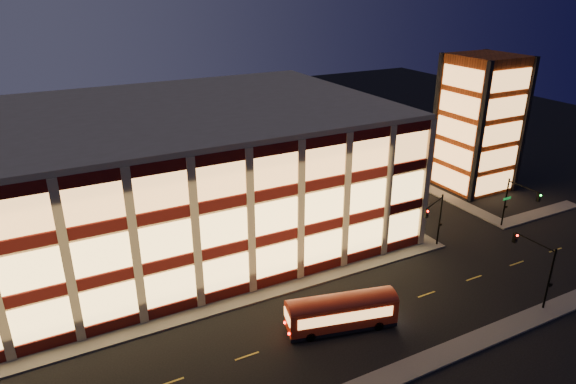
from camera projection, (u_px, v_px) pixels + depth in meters
ground at (241, 308)px, 45.21m from camera, size 200.00×200.00×0.00m
sidewalk_office_south at (204, 311)px, 44.71m from camera, size 54.00×2.00×0.15m
sidewalk_office_east at (349, 195)px, 68.99m from camera, size 2.00×30.00×0.15m
sidewalk_tower_south at (537, 214)px, 63.22m from camera, size 14.00×2.00×0.15m
sidewalk_tower_west at (413, 181)px, 73.72m from camera, size 2.00×30.00×0.15m
office_building at (152, 177)px, 55.02m from camera, size 50.45×30.45×14.50m
stair_tower at (479, 123)px, 68.75m from camera, size 8.60×8.60×18.00m
traffic_signal_far at (435, 215)px, 53.40m from camera, size 3.79×1.87×6.00m
traffic_signal_right at (517, 198)px, 57.56m from camera, size 1.20×4.37×6.00m
traffic_signal_near at (537, 261)px, 44.73m from camera, size 0.32×4.45×6.00m
trolley_bus at (341, 311)px, 42.01m from camera, size 9.40×4.36×3.09m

